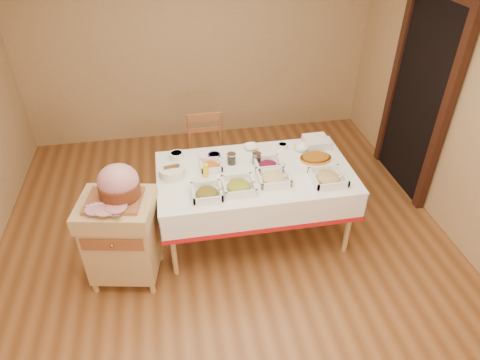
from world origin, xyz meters
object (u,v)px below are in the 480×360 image
object	(u,v)px
butcher_cart	(122,235)
preserve_jar_left	(232,159)
preserve_jar_right	(257,159)
mustard_bottle	(206,170)
bread_basket	(172,172)
ham_on_board	(118,185)
brass_platter	(316,158)
dining_table	(255,185)
plate_stack	(316,142)
dining_chair	(207,154)

from	to	relation	value
butcher_cart	preserve_jar_left	world-z (taller)	preserve_jar_left
preserve_jar_right	mustard_bottle	size ratio (longest dim) A/B	0.69
bread_basket	ham_on_board	bearing A→B (deg)	-138.07
bread_basket	brass_platter	xyz separation A→B (m)	(1.38, 0.03, -0.03)
dining_table	preserve_jar_right	xyz separation A→B (m)	(0.04, 0.14, 0.21)
ham_on_board	mustard_bottle	bearing A→B (deg)	24.09
preserve_jar_left	plate_stack	distance (m)	0.92
dining_chair	mustard_bottle	distance (m)	0.93
dining_chair	preserve_jar_left	distance (m)	0.78
dining_table	ham_on_board	size ratio (longest dim) A/B	3.87
dining_table	dining_chair	world-z (taller)	dining_chair
butcher_cart	ham_on_board	world-z (taller)	ham_on_board
preserve_jar_right	brass_platter	size ratio (longest dim) A/B	0.36
plate_stack	brass_platter	size ratio (longest dim) A/B	0.77
bread_basket	brass_platter	distance (m)	1.38
dining_table	mustard_bottle	distance (m)	0.52
preserve_jar_left	butcher_cart	bearing A→B (deg)	-153.12
dining_chair	preserve_jar_left	xyz separation A→B (m)	(0.17, -0.68, 0.34)
ham_on_board	bread_basket	world-z (taller)	ham_on_board
dining_table	plate_stack	size ratio (longest dim) A/B	7.68
brass_platter	mustard_bottle	bearing A→B (deg)	-175.24
bread_basket	plate_stack	bearing A→B (deg)	10.82
dining_chair	bread_basket	world-z (taller)	dining_chair
dining_table	plate_stack	bearing A→B (deg)	26.18
preserve_jar_right	bread_basket	bearing A→B (deg)	-175.07
bread_basket	plate_stack	xyz separation A→B (m)	(1.47, 0.28, -0.00)
preserve_jar_left	bread_basket	bearing A→B (deg)	-169.56
dining_chair	brass_platter	world-z (taller)	dining_chair
preserve_jar_left	plate_stack	xyz separation A→B (m)	(0.90, 0.18, -0.01)
mustard_bottle	brass_platter	size ratio (longest dim) A/B	0.52
dining_table	butcher_cart	bearing A→B (deg)	-163.82
dining_table	mustard_bottle	world-z (taller)	mustard_bottle
dining_table	preserve_jar_right	distance (m)	0.25
ham_on_board	preserve_jar_right	world-z (taller)	ham_on_board
dining_table	ham_on_board	bearing A→B (deg)	-164.86
ham_on_board	preserve_jar_right	xyz separation A→B (m)	(1.24, 0.46, -0.18)
preserve_jar_left	preserve_jar_right	xyz separation A→B (m)	(0.24, -0.04, 0.00)
mustard_bottle	bread_basket	distance (m)	0.31
butcher_cart	plate_stack	distance (m)	2.10
preserve_jar_right	bread_basket	size ratio (longest dim) A/B	0.46
ham_on_board	brass_platter	world-z (taller)	ham_on_board
dining_table	butcher_cart	xyz separation A→B (m)	(-1.24, -0.36, -0.11)
butcher_cart	mustard_bottle	xyz separation A→B (m)	(0.78, 0.37, 0.34)
dining_chair	brass_platter	distance (m)	1.28
butcher_cart	plate_stack	xyz separation A→B (m)	(1.95, 0.71, 0.32)
dining_table	preserve_jar_left	world-z (taller)	preserve_jar_left
preserve_jar_left	brass_platter	xyz separation A→B (m)	(0.81, -0.08, -0.03)
preserve_jar_right	preserve_jar_left	bearing A→B (deg)	171.52
mustard_bottle	brass_platter	bearing A→B (deg)	4.76
preserve_jar_right	plate_stack	distance (m)	0.70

